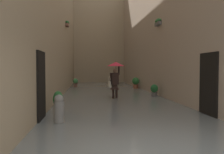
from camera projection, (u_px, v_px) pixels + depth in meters
The scene contains 10 objects.
ground_plane at pixel (108, 94), 14.74m from camera, with size 60.00×60.00×0.00m, color #605B56.
flood_water at pixel (108, 93), 14.73m from camera, with size 6.33×27.19×0.09m, color slate.
building_facade_left at pixel (164, 20), 14.94m from camera, with size 2.04×25.19×9.67m.
building_facade_far at pixel (99, 30), 25.92m from camera, with size 9.13×1.80×12.05m, color tan.
person_wading at pixel (115, 73), 12.01m from camera, with size 0.94×0.94×2.07m.
potted_plant_far_right at pixel (58, 102), 8.19m from camera, with size 0.36×0.36×0.86m.
potted_plant_far_left at pixel (154, 91), 12.77m from camera, with size 0.42×0.42×0.77m.
potted_plant_near_right at pixel (75, 83), 19.45m from camera, with size 0.42×0.42×0.79m.
potted_plant_near_left at pixel (136, 83), 17.80m from camera, with size 0.54×0.54×0.95m.
mooring_bollard at pixel (59, 110), 6.68m from camera, with size 0.30×0.30×0.91m.
Camera 1 is at (1.33, 4.03, 1.68)m, focal length 36.79 mm.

